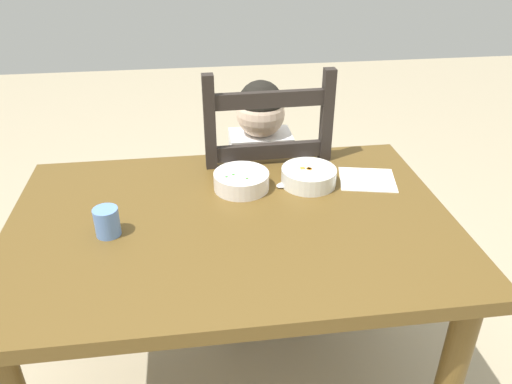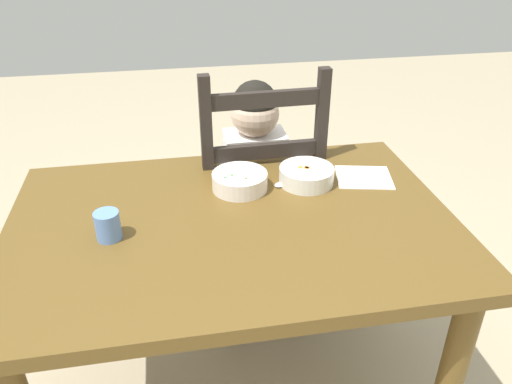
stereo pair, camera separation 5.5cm
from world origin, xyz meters
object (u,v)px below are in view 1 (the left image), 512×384
bowl_of_peas (241,180)px  spoon (288,183)px  drinking_cup (107,222)px  dining_table (232,250)px  dining_chair (262,205)px  bowl_of_carrots (309,176)px  child_figure (261,169)px

bowl_of_peas → spoon: bowl_of_peas is taller
drinking_cup → dining_table: bearing=5.8°
bowl_of_peas → spoon: 0.15m
bowl_of_peas → spoon: (0.14, 0.00, -0.02)m
dining_chair → spoon: bearing=-82.3°
dining_table → drinking_cup: drinking_cup is taller
drinking_cup → bowl_of_carrots: bearing=18.9°
dining_table → bowl_of_carrots: (0.25, 0.16, 0.14)m
drinking_cup → bowl_of_peas: bearing=28.1°
spoon → drinking_cup: (-0.51, -0.20, 0.03)m
child_figure → bowl_of_carrots: size_ratio=5.62×
child_figure → spoon: 0.31m
dining_table → spoon: 0.28m
dining_table → dining_chair: dining_chair is taller
dining_table → spoon: (0.19, 0.17, 0.11)m
child_figure → spoon: (0.04, -0.29, 0.10)m
dining_table → child_figure: 0.48m
child_figure → drinking_cup: 0.69m
dining_chair → bowl_of_peas: size_ratio=6.12×
drinking_cup → dining_chair: bearing=45.9°
dining_table → child_figure: size_ratio=1.29×
bowl_of_carrots → spoon: bowl_of_carrots is taller
dining_table → dining_chair: (0.15, 0.46, -0.14)m
child_figure → bowl_of_peas: bearing=-109.5°
spoon → bowl_of_peas: bearing=-178.5°
child_figure → bowl_of_peas: (-0.10, -0.29, 0.12)m
child_figure → drinking_cup: child_figure is taller
spoon → dining_table: bearing=-138.5°
bowl_of_peas → drinking_cup: 0.42m
bowl_of_carrots → drinking_cup: bearing=-161.1°
child_figure → drinking_cup: size_ratio=12.28×
child_figure → dining_chair: bearing=23.4°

